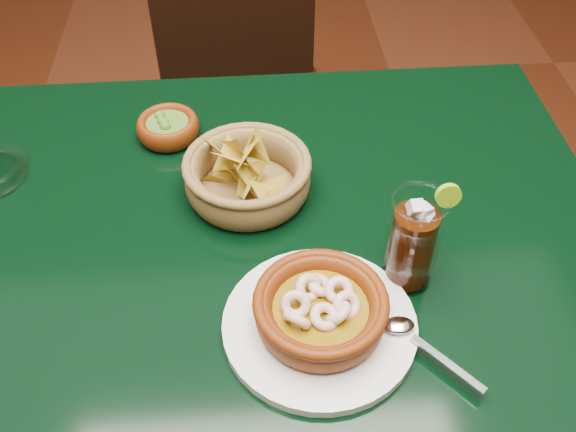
{
  "coord_description": "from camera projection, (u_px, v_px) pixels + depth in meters",
  "views": [
    {
      "loc": [
        0.09,
        -0.59,
        1.39
      ],
      "look_at": [
        0.14,
        -0.02,
        0.81
      ],
      "focal_mm": 40.0,
      "sensor_mm": 36.0,
      "label": 1
    }
  ],
  "objects": [
    {
      "name": "dining_table",
      "position": [
        192.0,
        288.0,
        0.94
      ],
      "size": [
        1.2,
        0.8,
        0.75
      ],
      "color": "black",
      "rests_on": "ground"
    },
    {
      "name": "dining_chair",
      "position": [
        250.0,
        97.0,
        1.55
      ],
      "size": [
        0.49,
        0.49,
        0.89
      ],
      "color": "black",
      "rests_on": "ground"
    },
    {
      "name": "shrimp_plate",
      "position": [
        321.0,
        314.0,
        0.75
      ],
      "size": [
        0.29,
        0.23,
        0.07
      ],
      "color": "silver",
      "rests_on": "dining_table"
    },
    {
      "name": "chip_basket",
      "position": [
        247.0,
        176.0,
        0.91
      ],
      "size": [
        0.21,
        0.21,
        0.13
      ],
      "color": "olive",
      "rests_on": "dining_table"
    },
    {
      "name": "guacamole_ramekin",
      "position": [
        168.0,
        128.0,
        1.02
      ],
      "size": [
        0.12,
        0.12,
        0.04
      ],
      "color": "#531E06",
      "rests_on": "dining_table"
    },
    {
      "name": "cola_drink",
      "position": [
        413.0,
        242.0,
        0.78
      ],
      "size": [
        0.14,
        0.14,
        0.16
      ],
      "color": "white",
      "rests_on": "dining_table"
    }
  ]
}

